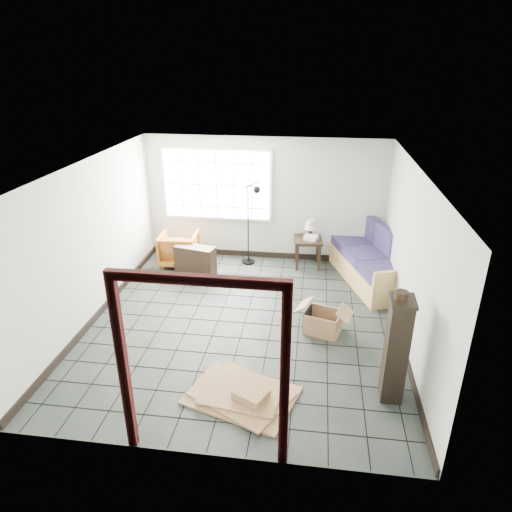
# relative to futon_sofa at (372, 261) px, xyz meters

# --- Properties ---
(ground) EXTENTS (5.50, 5.50, 0.00)m
(ground) POSITION_rel_futon_sofa_xyz_m (-2.22, -1.98, -0.38)
(ground) COLOR black
(ground) RESTS_ON ground
(room_shell) EXTENTS (5.02, 5.52, 2.61)m
(room_shell) POSITION_rel_futon_sofa_xyz_m (-2.22, -1.95, 1.30)
(room_shell) COLOR #B1B6AF
(room_shell) RESTS_ON ground
(window_panel) EXTENTS (2.32, 0.08, 1.52)m
(window_panel) POSITION_rel_futon_sofa_xyz_m (-3.22, 0.72, 1.22)
(window_panel) COLOR silver
(window_panel) RESTS_ON ground
(doorway_trim) EXTENTS (1.80, 0.08, 2.20)m
(doorway_trim) POSITION_rel_futon_sofa_xyz_m (-2.22, -4.68, 1.00)
(doorway_trim) COLOR #330B0C
(doorway_trim) RESTS_ON ground
(futon_sofa) EXTENTS (1.62, 2.54, 1.05)m
(futon_sofa) POSITION_rel_futon_sofa_xyz_m (0.00, 0.00, 0.00)
(futon_sofa) COLOR tan
(futon_sofa) RESTS_ON ground
(armchair) EXTENTS (0.78, 0.73, 0.77)m
(armchair) POSITION_rel_futon_sofa_xyz_m (-3.95, 0.15, 0.00)
(armchair) COLOR #8E3914
(armchair) RESTS_ON ground
(side_table) EXTENTS (0.61, 0.61, 0.61)m
(side_table) POSITION_rel_futon_sofa_xyz_m (-1.27, 0.42, 0.12)
(side_table) COLOR black
(side_table) RESTS_ON ground
(table_lamp) EXTENTS (0.27, 0.27, 0.37)m
(table_lamp) POSITION_rel_futon_sofa_xyz_m (-1.24, 0.50, 0.49)
(table_lamp) COLOR black
(table_lamp) RESTS_ON side_table
(projector) EXTENTS (0.32, 0.28, 0.09)m
(projector) POSITION_rel_futon_sofa_xyz_m (-1.21, 0.37, 0.28)
(projector) COLOR silver
(projector) RESTS_ON side_table
(floor_lamp) EXTENTS (0.48, 0.46, 1.81)m
(floor_lamp) POSITION_rel_futon_sofa_xyz_m (-2.42, 0.33, 0.58)
(floor_lamp) COLOR black
(floor_lamp) RESTS_ON ground
(console_shelf) EXTENTS (0.85, 0.49, 0.62)m
(console_shelf) POSITION_rel_futon_sofa_xyz_m (-3.47, -0.34, -0.07)
(console_shelf) COLOR black
(console_shelf) RESTS_ON ground
(tall_shelf) EXTENTS (0.31, 0.40, 1.43)m
(tall_shelf) POSITION_rel_futon_sofa_xyz_m (-0.07, -3.46, 0.35)
(tall_shelf) COLOR black
(tall_shelf) RESTS_ON ground
(pot) EXTENTS (0.20, 0.20, 0.12)m
(pot) POSITION_rel_futon_sofa_xyz_m (-0.10, -3.49, 1.10)
(pot) COLOR black
(pot) RESTS_ON tall_shelf
(open_box) EXTENTS (0.95, 0.65, 0.49)m
(open_box) POSITION_rel_futon_sofa_xyz_m (-0.94, -2.06, -0.20)
(open_box) COLOR brown
(open_box) RESTS_ON ground
(cardboard_pile) EXTENTS (1.57, 1.33, 0.20)m
(cardboard_pile) POSITION_rel_futon_sofa_xyz_m (-1.96, -3.76, -0.33)
(cardboard_pile) COLOR brown
(cardboard_pile) RESTS_ON ground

